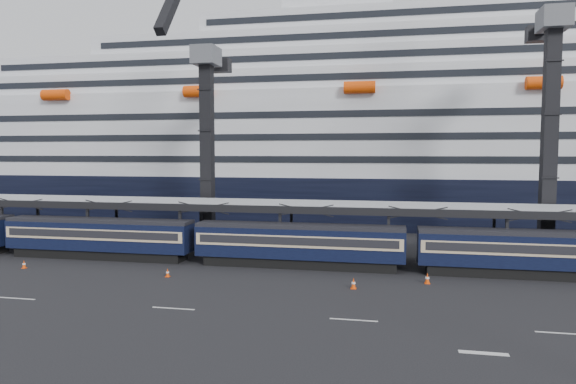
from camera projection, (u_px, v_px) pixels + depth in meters
The scene contains 11 objects.
ground at pixel (387, 303), 35.43m from camera, with size 260.00×260.00×0.00m, color black.
lane_markings at pixel (534, 339), 28.71m from camera, with size 111.00×4.27×0.02m.
train at pixel (335, 244), 45.95m from camera, with size 133.05×3.00×4.05m.
canopy at pixel (389, 207), 48.71m from camera, with size 130.00×6.25×5.53m.
cruise_ship at pixel (384, 140), 79.64m from camera, with size 214.09×28.84×34.00m.
crane_dark_near at pixel (206, 139), 56.62m from camera, with size 4.50×17.75×35.08m.
crane_dark_mid at pixel (551, 121), 48.64m from camera, with size 4.50×18.24×39.64m.
traffic_cone_b at pixel (24, 264), 46.17m from camera, with size 0.38×0.38×0.75m.
traffic_cone_c at pixel (168, 273), 42.99m from camera, with size 0.36×0.36×0.73m.
traffic_cone_d at pixel (354, 283), 39.23m from camera, with size 0.42×0.42×0.85m.
traffic_cone_e at pixel (427, 278), 40.79m from camera, with size 0.44×0.44×0.87m.
Camera 1 is at (0.15, -35.40, 10.41)m, focal length 32.00 mm.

